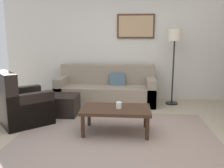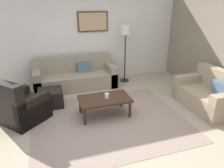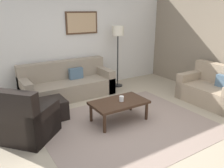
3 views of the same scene
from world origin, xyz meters
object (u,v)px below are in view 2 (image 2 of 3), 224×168
object	(u,v)px
couch_loveseat	(210,95)
framed_artwork	(93,22)
coffee_table	(105,100)
lamp_standing	(126,36)
couch_main	(75,77)
cup	(107,96)
armchair_leather	(20,108)
ottoman	(51,98)

from	to	relation	value
couch_loveseat	framed_artwork	world-z (taller)	framed_artwork
coffee_table	lamp_standing	world-z (taller)	lamp_standing
couch_main	couch_loveseat	distance (m)	3.61
couch_main	cup	world-z (taller)	couch_main
coffee_table	armchair_leather	bearing A→B (deg)	171.27
coffee_table	framed_artwork	xyz separation A→B (m)	(0.32, 2.25, 1.43)
cup	couch_loveseat	bearing A→B (deg)	-9.39
lamp_standing	framed_artwork	distance (m)	1.03
couch_main	couch_loveseat	bearing A→B (deg)	-38.78
cup	coffee_table	bearing A→B (deg)	161.85
couch_main	armchair_leather	distance (m)	2.09
cup	framed_artwork	distance (m)	2.64
couch_main	lamp_standing	size ratio (longest dim) A/B	1.32
couch_main	lamp_standing	world-z (taller)	lamp_standing
couch_main	lamp_standing	distance (m)	1.89
couch_main	armchair_leather	xyz separation A→B (m)	(-1.36, -1.58, 0.01)
framed_artwork	cup	bearing A→B (deg)	-96.77
cup	lamp_standing	size ratio (longest dim) A/B	0.06
couch_main	lamp_standing	bearing A→B (deg)	-0.86
couch_loveseat	lamp_standing	bearing A→B (deg)	119.77
couch_main	couch_loveseat	xyz separation A→B (m)	(2.81, -2.26, 0.00)
armchair_leather	lamp_standing	world-z (taller)	lamp_standing
armchair_leather	coffee_table	size ratio (longest dim) A/B	1.03
framed_artwork	lamp_standing	bearing A→B (deg)	-26.24
lamp_standing	framed_artwork	bearing A→B (deg)	153.76
armchair_leather	framed_artwork	distance (m)	3.21
lamp_standing	ottoman	bearing A→B (deg)	-156.21
armchair_leather	ottoman	size ratio (longest dim) A/B	2.02
ottoman	couch_loveseat	bearing A→B (deg)	-19.07
ottoman	lamp_standing	bearing A→B (deg)	23.79
couch_loveseat	framed_artwork	xyz separation A→B (m)	(-2.14, 2.66, 1.49)
ottoman	coffee_table	xyz separation A→B (m)	(1.11, -0.82, 0.16)
couch_loveseat	coffee_table	distance (m)	2.49
cup	couch_main	bearing A→B (deg)	102.22
coffee_table	couch_main	bearing A→B (deg)	100.91
couch_main	armchair_leather	world-z (taller)	armchair_leather
couch_loveseat	ottoman	distance (m)	3.77
coffee_table	cup	xyz separation A→B (m)	(0.05, -0.02, 0.10)
couch_loveseat	couch_main	bearing A→B (deg)	141.22
couch_main	ottoman	distance (m)	1.28
ottoman	cup	bearing A→B (deg)	-35.86
couch_main	framed_artwork	distance (m)	1.69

